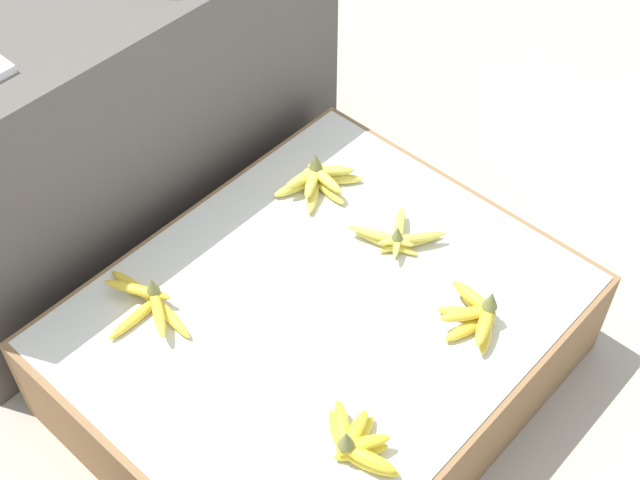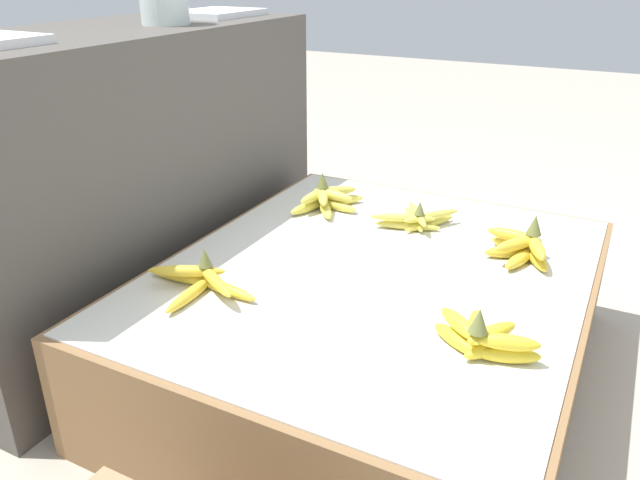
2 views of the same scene
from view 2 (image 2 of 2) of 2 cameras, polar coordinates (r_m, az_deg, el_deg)
ground_plane at (r=1.54m, az=4.62°, el=-12.06°), size 10.00×10.00×0.00m
display_platform at (r=1.46m, az=4.81°, el=-7.61°), size 1.08×0.90×0.28m
back_vendor_table at (r=1.77m, az=-17.67°, el=5.67°), size 1.21×0.48×0.76m
banana_bunch_front_left at (r=1.13m, az=14.65°, el=-8.58°), size 0.13×0.20×0.10m
banana_bunch_front_midleft at (r=1.49m, az=18.03°, el=-0.62°), size 0.16×0.17×0.10m
banana_bunch_middle_midleft at (r=1.61m, az=8.86°, el=1.94°), size 0.17×0.20×0.08m
banana_bunch_back_left at (r=1.31m, az=-10.91°, el=-3.64°), size 0.17×0.27×0.09m
banana_bunch_back_midleft at (r=1.71m, az=0.63°, el=3.78°), size 0.21×0.16×0.10m
foam_tray_dark at (r=1.97m, az=-9.47°, el=19.78°), size 0.26×0.20×0.02m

